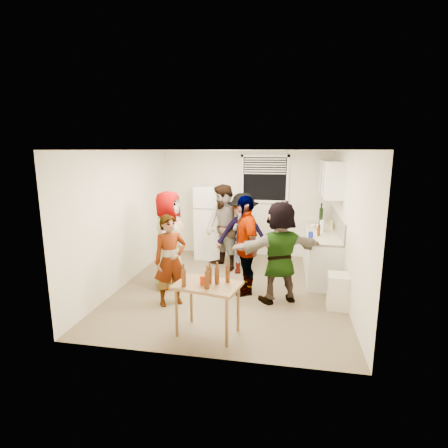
% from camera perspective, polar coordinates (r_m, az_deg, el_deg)
% --- Properties ---
extents(room, '(4.00, 4.50, 2.50)m').
position_cam_1_polar(room, '(6.58, 0.97, -10.41)').
color(room, white).
rests_on(room, ground).
extents(window, '(1.12, 0.10, 1.06)m').
position_cam_1_polar(window, '(8.26, 6.65, 7.31)').
color(window, white).
rests_on(window, room).
extents(refrigerator, '(0.70, 0.70, 1.70)m').
position_cam_1_polar(refrigerator, '(8.24, -2.02, 0.35)').
color(refrigerator, white).
rests_on(refrigerator, ground).
extents(counter_lower, '(0.60, 2.20, 0.86)m').
position_cam_1_polar(counter_lower, '(7.48, 15.46, -4.59)').
color(counter_lower, white).
rests_on(counter_lower, ground).
extents(countertop, '(0.64, 2.22, 0.04)m').
position_cam_1_polar(countertop, '(7.37, 15.65, -1.23)').
color(countertop, beige).
rests_on(countertop, counter_lower).
extents(backsplash, '(0.03, 2.20, 0.36)m').
position_cam_1_polar(backsplash, '(7.36, 17.95, 0.21)').
color(backsplash, '#BCB6AD').
rests_on(backsplash, countertop).
extents(upper_cabinets, '(0.34, 1.60, 0.70)m').
position_cam_1_polar(upper_cabinets, '(7.42, 16.98, 7.16)').
color(upper_cabinets, white).
rests_on(upper_cabinets, room).
extents(kettle, '(0.29, 0.27, 0.20)m').
position_cam_1_polar(kettle, '(7.41, 15.25, -0.98)').
color(kettle, silver).
rests_on(kettle, countertop).
extents(paper_towel, '(0.11, 0.11, 0.24)m').
position_cam_1_polar(paper_towel, '(7.23, 15.60, -1.30)').
color(paper_towel, white).
rests_on(paper_towel, countertop).
extents(wine_bottle, '(0.08, 0.08, 0.33)m').
position_cam_1_polar(wine_bottle, '(8.20, 15.49, 0.22)').
color(wine_bottle, black).
rests_on(wine_bottle, countertop).
extents(beer_bottle_counter, '(0.06, 0.06, 0.22)m').
position_cam_1_polar(beer_bottle_counter, '(6.90, 15.17, -1.90)').
color(beer_bottle_counter, '#47230C').
rests_on(beer_bottle_counter, countertop).
extents(blue_cup, '(0.09, 0.09, 0.12)m').
position_cam_1_polar(blue_cup, '(6.71, 13.94, -2.23)').
color(blue_cup, '#101EA4').
rests_on(blue_cup, countertop).
extents(picture_frame, '(0.02, 0.20, 0.17)m').
position_cam_1_polar(picture_frame, '(7.63, 17.16, -0.09)').
color(picture_frame, '#DBD747').
rests_on(picture_frame, countertop).
extents(trash_bin, '(0.40, 0.40, 0.56)m').
position_cam_1_polar(trash_bin, '(6.02, 18.31, -10.63)').
color(trash_bin, white).
rests_on(trash_bin, ground).
extents(serving_table, '(0.96, 0.73, 0.73)m').
position_cam_1_polar(serving_table, '(5.10, -2.63, -17.41)').
color(serving_table, brown).
rests_on(serving_table, ground).
extents(beer_bottle_table, '(0.06, 0.06, 0.22)m').
position_cam_1_polar(beer_bottle_table, '(4.81, -1.10, -9.60)').
color(beer_bottle_table, '#47230C').
rests_on(beer_bottle_table, serving_table).
extents(red_cup, '(0.09, 0.09, 0.13)m').
position_cam_1_polar(red_cup, '(4.78, -3.38, -9.80)').
color(red_cup, '#AB2905').
rests_on(red_cup, serving_table).
extents(guest_grey, '(1.79, 0.88, 0.57)m').
position_cam_1_polar(guest_grey, '(6.77, -8.76, -9.90)').
color(guest_grey, '#989898').
rests_on(guest_grey, ground).
extents(guest_stripe, '(1.33, 1.53, 0.36)m').
position_cam_1_polar(guest_stripe, '(6.02, -8.52, -12.72)').
color(guest_stripe, '#141933').
rests_on(guest_stripe, ground).
extents(guest_back_left, '(1.89, 1.92, 0.69)m').
position_cam_1_polar(guest_back_left, '(7.58, -0.05, -7.33)').
color(guest_back_left, '#513929').
rests_on(guest_back_left, ground).
extents(guest_back_right, '(1.25, 1.78, 0.62)m').
position_cam_1_polar(guest_back_right, '(7.38, 3.02, -7.90)').
color(guest_back_right, '#3A393E').
rests_on(guest_back_right, ground).
extents(guest_black, '(2.01, 1.64, 0.43)m').
position_cam_1_polar(guest_black, '(6.42, 3.38, -10.99)').
color(guest_black, black).
rests_on(guest_black, ground).
extents(guest_orange, '(2.16, 2.22, 0.51)m').
position_cam_1_polar(guest_orange, '(6.14, 8.80, -12.23)').
color(guest_orange, '#E47355').
rests_on(guest_orange, ground).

